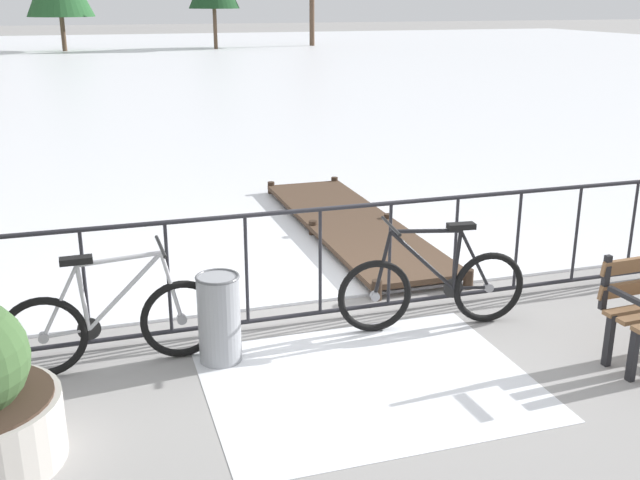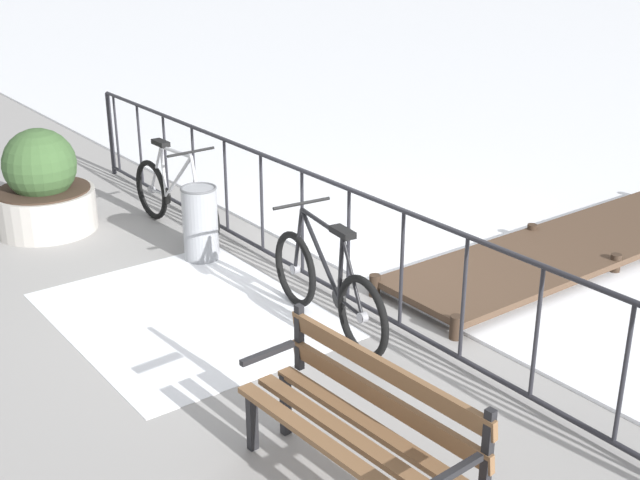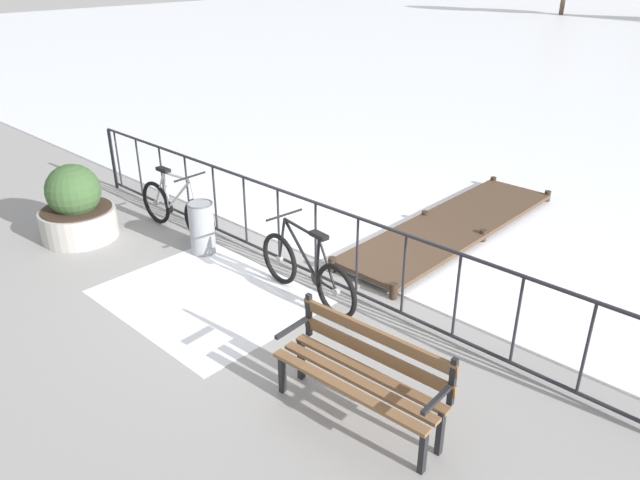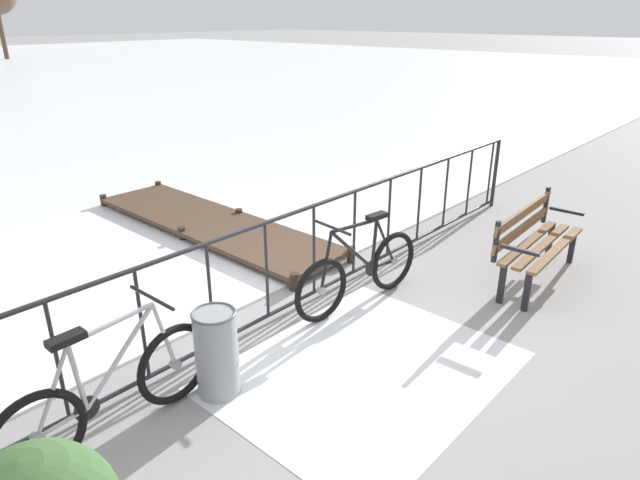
# 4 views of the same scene
# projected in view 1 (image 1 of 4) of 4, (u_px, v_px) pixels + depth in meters

# --- Properties ---
(ground_plane) EXTENTS (160.00, 160.00, 0.00)m
(ground_plane) POSITION_uv_depth(u_px,v_px,m) (355.00, 316.00, 6.85)
(ground_plane) COLOR gray
(frozen_pond) EXTENTS (80.00, 56.00, 0.03)m
(frozen_pond) POSITION_uv_depth(u_px,v_px,m) (132.00, 64.00, 32.57)
(frozen_pond) COLOR white
(frozen_pond) RESTS_ON ground
(snow_patch) EXTENTS (2.45, 1.96, 0.01)m
(snow_patch) POSITION_uv_depth(u_px,v_px,m) (369.00, 382.00, 5.66)
(snow_patch) COLOR white
(snow_patch) RESTS_ON ground
(railing_fence) EXTENTS (9.06, 0.06, 1.07)m
(railing_fence) POSITION_uv_depth(u_px,v_px,m) (355.00, 259.00, 6.67)
(railing_fence) COLOR #232328
(railing_fence) RESTS_ON ground
(bicycle_near_railing) EXTENTS (1.71, 0.52, 0.97)m
(bicycle_near_railing) POSITION_uv_depth(u_px,v_px,m) (433.00, 288.00, 6.52)
(bicycle_near_railing) COLOR black
(bicycle_near_railing) RESTS_ON ground
(bicycle_second) EXTENTS (1.71, 0.52, 0.97)m
(bicycle_second) POSITION_uv_depth(u_px,v_px,m) (114.00, 324.00, 5.80)
(bicycle_second) COLOR black
(bicycle_second) RESTS_ON ground
(trash_bin) EXTENTS (0.35, 0.35, 0.73)m
(trash_bin) POSITION_uv_depth(u_px,v_px,m) (219.00, 318.00, 5.90)
(trash_bin) COLOR gray
(trash_bin) RESTS_ON ground
(wooden_dock) EXTENTS (1.10, 4.31, 0.20)m
(wooden_dock) POSITION_uv_depth(u_px,v_px,m) (351.00, 224.00, 9.23)
(wooden_dock) COLOR #4C3828
(wooden_dock) RESTS_ON ground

